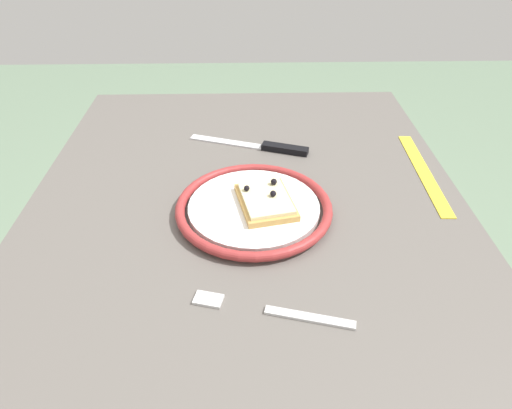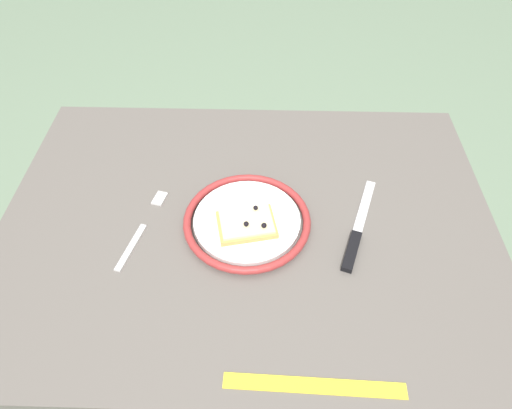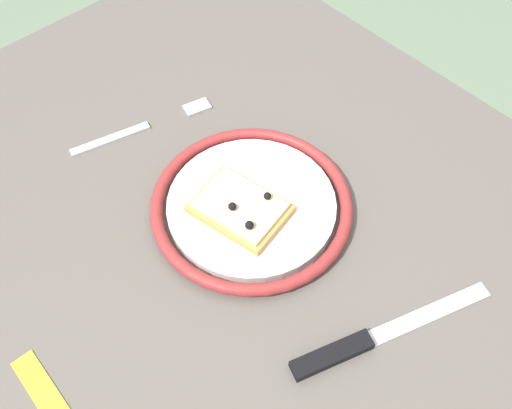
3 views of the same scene
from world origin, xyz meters
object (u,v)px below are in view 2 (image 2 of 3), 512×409
at_px(knife, 355,238).
at_px(measuring_tape, 314,386).
at_px(dining_table, 248,253).
at_px(plate, 250,221).
at_px(fork, 142,228).
at_px(pizza_slice_near, 248,224).

height_order(knife, measuring_tape, knife).
bearing_deg(measuring_tape, dining_table, 111.35).
distance_m(plate, fork, 0.21).
height_order(dining_table, fork, fork).
relative_size(pizza_slice_near, fork, 0.61).
xyz_separation_m(dining_table, knife, (0.21, -0.04, 0.12)).
height_order(dining_table, plate, plate).
xyz_separation_m(pizza_slice_near, knife, (0.20, -0.01, -0.02)).
distance_m(pizza_slice_near, knife, 0.20).
xyz_separation_m(dining_table, fork, (-0.20, -0.03, 0.11)).
xyz_separation_m(plate, measuring_tape, (0.11, -0.31, -0.01)).
bearing_deg(fork, knife, -2.31).
bearing_deg(fork, dining_table, 7.69).
bearing_deg(measuring_tape, pizza_slice_near, 112.82).
relative_size(plate, knife, 1.05).
bearing_deg(measuring_tape, plate, 111.19).
bearing_deg(knife, fork, 177.69).
relative_size(plate, fork, 1.24).
xyz_separation_m(plate, pizza_slice_near, (-0.00, -0.02, 0.01)).
distance_m(fork, measuring_tape, 0.43).
bearing_deg(pizza_slice_near, plate, 81.45).
bearing_deg(measuring_tape, fork, 139.04).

